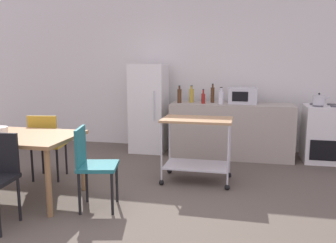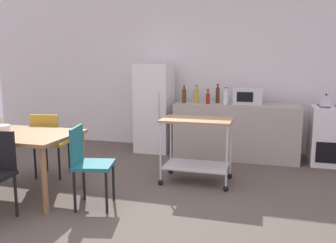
{
  "view_description": "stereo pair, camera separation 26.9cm",
  "coord_description": "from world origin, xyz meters",
  "px_view_note": "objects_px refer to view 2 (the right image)",
  "views": [
    {
      "loc": [
        1.08,
        -3.18,
        1.55
      ],
      "look_at": [
        0.13,
        1.2,
        0.8
      ],
      "focal_mm": 36.94,
      "sensor_mm": 36.0,
      "label": 1
    },
    {
      "loc": [
        1.34,
        -3.12,
        1.55
      ],
      "look_at": [
        0.13,
        1.2,
        0.8
      ],
      "focal_mm": 36.94,
      "sensor_mm": 36.0,
      "label": 2
    }
  ],
  "objects_px": {
    "refrigerator": "(154,108)",
    "bottle_wine": "(196,95)",
    "dining_table": "(13,139)",
    "bottle_sparkling_water": "(208,98)",
    "chair_teal": "(88,161)",
    "chair_mustard": "(49,140)",
    "fruit_bowl": "(1,128)",
    "kitchen_cart": "(197,140)",
    "microwave": "(248,96)",
    "stove_oven": "(331,136)",
    "bottle_soy_sauce": "(218,95)",
    "bottle_vinegar": "(184,96)",
    "kettle": "(326,101)",
    "bottle_olive_oil": "(226,98)"
  },
  "relations": [
    {
      "from": "kitchen_cart",
      "to": "microwave",
      "type": "distance_m",
      "value": 1.62
    },
    {
      "from": "kitchen_cart",
      "to": "fruit_bowl",
      "type": "xyz_separation_m",
      "value": [
        -2.22,
        -0.95,
        0.21
      ]
    },
    {
      "from": "refrigerator",
      "to": "chair_teal",
      "type": "bearing_deg",
      "value": -88.22
    },
    {
      "from": "chair_teal",
      "to": "kitchen_cart",
      "type": "bearing_deg",
      "value": -54.42
    },
    {
      "from": "chair_mustard",
      "to": "bottle_sparkling_water",
      "type": "bearing_deg",
      "value": -148.59
    },
    {
      "from": "bottle_wine",
      "to": "microwave",
      "type": "height_order",
      "value": "bottle_wine"
    },
    {
      "from": "microwave",
      "to": "chair_teal",
      "type": "bearing_deg",
      "value": -121.16
    },
    {
      "from": "chair_mustard",
      "to": "microwave",
      "type": "bearing_deg",
      "value": -154.13
    },
    {
      "from": "stove_oven",
      "to": "bottle_soy_sauce",
      "type": "height_order",
      "value": "bottle_soy_sauce"
    },
    {
      "from": "stove_oven",
      "to": "fruit_bowl",
      "type": "xyz_separation_m",
      "value": [
        -4.06,
        -2.35,
        0.33
      ]
    },
    {
      "from": "chair_mustard",
      "to": "bottle_vinegar",
      "type": "xyz_separation_m",
      "value": [
        1.49,
        1.67,
        0.5
      ]
    },
    {
      "from": "chair_mustard",
      "to": "fruit_bowl",
      "type": "height_order",
      "value": "chair_mustard"
    },
    {
      "from": "bottle_olive_oil",
      "to": "bottle_soy_sauce",
      "type": "bearing_deg",
      "value": 130.13
    },
    {
      "from": "dining_table",
      "to": "bottle_sparkling_water",
      "type": "xyz_separation_m",
      "value": [
        1.94,
        2.3,
        0.32
      ]
    },
    {
      "from": "dining_table",
      "to": "bottle_soy_sauce",
      "type": "distance_m",
      "value": 3.26
    },
    {
      "from": "chair_teal",
      "to": "bottle_sparkling_water",
      "type": "height_order",
      "value": "bottle_sparkling_water"
    },
    {
      "from": "chair_teal",
      "to": "stove_oven",
      "type": "distance_m",
      "value": 3.77
    },
    {
      "from": "chair_mustard",
      "to": "bottle_soy_sauce",
      "type": "height_order",
      "value": "bottle_soy_sauce"
    },
    {
      "from": "kitchen_cart",
      "to": "bottle_soy_sauce",
      "type": "relative_size",
      "value": 2.84
    },
    {
      "from": "refrigerator",
      "to": "kettle",
      "type": "xyz_separation_m",
      "value": [
        2.78,
        -0.18,
        0.23
      ]
    },
    {
      "from": "refrigerator",
      "to": "bottle_olive_oil",
      "type": "bearing_deg",
      "value": -8.29
    },
    {
      "from": "chair_teal",
      "to": "stove_oven",
      "type": "height_order",
      "value": "stove_oven"
    },
    {
      "from": "stove_oven",
      "to": "fruit_bowl",
      "type": "relative_size",
      "value": 4.4
    },
    {
      "from": "fruit_bowl",
      "to": "chair_mustard",
      "type": "bearing_deg",
      "value": 67.74
    },
    {
      "from": "bottle_wine",
      "to": "bottle_olive_oil",
      "type": "relative_size",
      "value": 1.05
    },
    {
      "from": "dining_table",
      "to": "fruit_bowl",
      "type": "xyz_separation_m",
      "value": [
        -0.21,
        0.06,
        0.11
      ]
    },
    {
      "from": "chair_teal",
      "to": "bottle_vinegar",
      "type": "xyz_separation_m",
      "value": [
        0.5,
        2.42,
        0.5
      ]
    },
    {
      "from": "kitchen_cart",
      "to": "chair_teal",
      "type": "bearing_deg",
      "value": -131.5
    },
    {
      "from": "kitchen_cart",
      "to": "bottle_olive_oil",
      "type": "distance_m",
      "value": 1.38
    },
    {
      "from": "stove_oven",
      "to": "kitchen_cart",
      "type": "xyz_separation_m",
      "value": [
        -1.84,
        -1.4,
        0.12
      ]
    },
    {
      "from": "bottle_vinegar",
      "to": "bottle_sparkling_water",
      "type": "bearing_deg",
      "value": -3.37
    },
    {
      "from": "kitchen_cart",
      "to": "bottle_sparkling_water",
      "type": "xyz_separation_m",
      "value": [
        -0.07,
        1.29,
        0.42
      ]
    },
    {
      "from": "chair_mustard",
      "to": "refrigerator",
      "type": "relative_size",
      "value": 0.57
    },
    {
      "from": "chair_teal",
      "to": "bottle_soy_sauce",
      "type": "xyz_separation_m",
      "value": [
        1.04,
        2.58,
        0.52
      ]
    },
    {
      "from": "bottle_sparkling_water",
      "to": "kettle",
      "type": "bearing_deg",
      "value": 0.17
    },
    {
      "from": "bottle_soy_sauce",
      "to": "bottle_vinegar",
      "type": "bearing_deg",
      "value": -163.65
    },
    {
      "from": "bottle_olive_oil",
      "to": "microwave",
      "type": "relative_size",
      "value": 0.6
    },
    {
      "from": "chair_mustard",
      "to": "bottle_sparkling_water",
      "type": "height_order",
      "value": "bottle_sparkling_water"
    },
    {
      "from": "bottle_olive_oil",
      "to": "kettle",
      "type": "xyz_separation_m",
      "value": [
        1.5,
        0.01,
        -0.01
      ]
    },
    {
      "from": "chair_mustard",
      "to": "kitchen_cart",
      "type": "bearing_deg",
      "value": -179.31
    },
    {
      "from": "refrigerator",
      "to": "bottle_wine",
      "type": "distance_m",
      "value": 0.81
    },
    {
      "from": "bottle_vinegar",
      "to": "bottle_olive_oil",
      "type": "xyz_separation_m",
      "value": [
        0.7,
        -0.02,
        -0.01
      ]
    },
    {
      "from": "kitchen_cart",
      "to": "bottle_soy_sauce",
      "type": "bearing_deg",
      "value": 87.51
    },
    {
      "from": "bottle_vinegar",
      "to": "fruit_bowl",
      "type": "distance_m",
      "value": 2.87
    },
    {
      "from": "stove_oven",
      "to": "bottle_wine",
      "type": "height_order",
      "value": "bottle_wine"
    },
    {
      "from": "chair_mustard",
      "to": "kettle",
      "type": "distance_m",
      "value": 4.08
    },
    {
      "from": "bottle_sparkling_water",
      "to": "chair_teal",
      "type": "bearing_deg",
      "value": -110.7
    },
    {
      "from": "refrigerator",
      "to": "bottle_wine",
      "type": "height_order",
      "value": "refrigerator"
    },
    {
      "from": "chair_teal",
      "to": "bottle_sparkling_water",
      "type": "xyz_separation_m",
      "value": [
        0.91,
        2.4,
        0.47
      ]
    },
    {
      "from": "refrigerator",
      "to": "kitchen_cart",
      "type": "distance_m",
      "value": 1.83
    }
  ]
}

